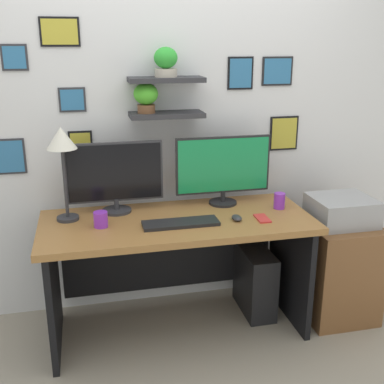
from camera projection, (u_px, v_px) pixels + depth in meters
The scene contains 14 objects.
ground_plane at pixel (179, 328), 3.06m from camera, with size 8.00×8.00×0.00m, color gray.
back_wall_assembly at pixel (163, 107), 3.05m from camera, with size 4.40×0.24×2.70m.
desk at pixel (176, 248), 2.95m from camera, with size 1.61×0.68×0.75m.
monitor_left at pixel (115, 176), 2.89m from camera, with size 0.59×0.18×0.44m.
monitor_right at pixel (223, 168), 3.03m from camera, with size 0.61×0.18×0.44m.
keyboard at pixel (180, 223), 2.74m from camera, with size 0.44×0.14×0.02m, color black.
computer_mouse at pixel (237, 218), 2.81m from camera, with size 0.06×0.09×0.03m, color #2D2D33.
desk_lamp at pixel (62, 147), 2.69m from camera, with size 0.17×0.17×0.55m.
cell_phone at pixel (262, 218), 2.83m from camera, with size 0.07×0.14×0.01m, color red.
coffee_mug at pixel (101, 219), 2.70m from camera, with size 0.08×0.08×0.09m, color purple.
pen_cup at pixel (279, 201), 3.00m from camera, with size 0.07×0.07×0.10m, color purple.
drawer_cabinet at pixel (336, 268), 3.15m from camera, with size 0.44×0.50×0.65m, color brown.
printer at pixel (342, 210), 3.03m from camera, with size 0.38×0.34×0.17m, color #9E9EA3.
computer_tower_right at pixel (255, 281), 3.20m from camera, with size 0.18×0.40×0.44m, color black.
Camera 1 is at (-0.51, -2.60, 1.77)m, focal length 44.52 mm.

